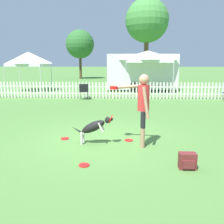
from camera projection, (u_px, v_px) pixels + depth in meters
The scene contains 14 objects.
ground_plane at pixel (105, 139), 6.75m from camera, with size 240.00×240.00×0.00m, color #4C7A38.
handler_person at pixel (142, 102), 6.00m from camera, with size 0.98×0.73×1.77m.
leaping_dog at pixel (95, 126), 6.28m from camera, with size 1.09×0.31×0.77m.
frisbee_near_handler at pixel (84, 165), 5.02m from camera, with size 0.22×0.22×0.02m.
frisbee_near_dog at pixel (65, 139), 6.78m from camera, with size 0.22×0.22×0.02m.
frisbee_midfield at pixel (129, 140), 6.63m from camera, with size 0.22×0.22×0.02m.
backpack_on_grass at pixel (187, 161), 4.85m from camera, with size 0.33×0.23×0.32m.
picket_fence at pixel (116, 90), 14.31m from camera, with size 26.48×0.04×0.94m.
folding_chair_blue_left at pixel (84, 90), 13.85m from camera, with size 0.58×0.59×0.89m.
canopy_tent_main at pixel (28, 59), 17.76m from camera, with size 2.53×2.53×2.79m.
canopy_tent_secondary at pixel (148, 57), 17.13m from camera, with size 3.06×3.06×2.84m.
equipment_trailer at pixel (141, 72), 18.53m from camera, with size 5.92×2.70×2.63m.
tree_left_grove at pixel (80, 44), 31.11m from camera, with size 3.52×3.52×6.06m.
tree_right_grove at pixel (147, 21), 26.89m from camera, with size 4.68×4.68×8.84m.
Camera 1 is at (0.53, -6.46, 2.04)m, focal length 40.00 mm.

